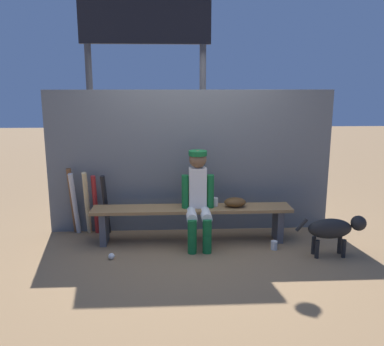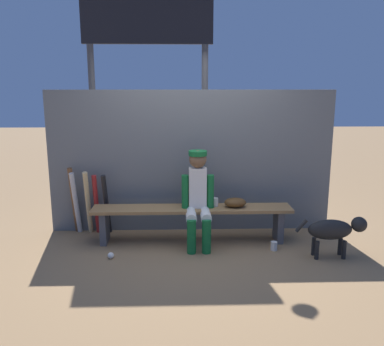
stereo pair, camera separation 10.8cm
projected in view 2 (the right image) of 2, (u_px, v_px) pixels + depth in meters
name	position (u px, v px, depth m)	size (l,w,h in m)	color
ground_plane	(192.00, 241.00, 5.26)	(30.00, 30.00, 0.00)	olive
chainlink_fence	(191.00, 162.00, 5.51)	(3.86, 0.03, 1.94)	#595E63
dugout_bench	(192.00, 215.00, 5.19)	(2.55, 0.36, 0.46)	olive
player_seated	(198.00, 195.00, 5.02)	(0.41, 0.55, 1.20)	silver
baseball_glove	(235.00, 202.00, 5.17)	(0.28, 0.20, 0.12)	#593819
bat_aluminum_black	(106.00, 204.00, 5.43)	(0.06, 0.06, 0.85)	black
bat_aluminum_red	(96.00, 204.00, 5.47)	(0.06, 0.06, 0.83)	#B22323
bat_wood_natural	(88.00, 203.00, 5.42)	(0.06, 0.06, 0.90)	tan
bat_wood_dark	(74.00, 200.00, 5.47)	(0.06, 0.06, 0.93)	brown
bat_aluminum_silver	(76.00, 203.00, 5.44)	(0.06, 0.06, 0.88)	#B7B7BC
baseball	(111.00, 255.00, 4.73)	(0.07, 0.07, 0.07)	white
cup_on_ground	(274.00, 246.00, 4.97)	(0.08, 0.08, 0.11)	silver
cup_on_bench	(215.00, 202.00, 5.21)	(0.08, 0.08, 0.11)	silver
scoreboard	(151.00, 38.00, 6.08)	(2.25, 0.27, 3.81)	#3F3F42
dog	(335.00, 230.00, 4.72)	(0.84, 0.20, 0.49)	black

